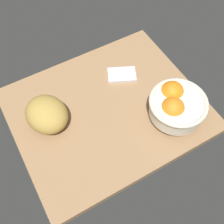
% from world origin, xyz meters
% --- Properties ---
extents(ground_plane, '(0.71, 0.59, 0.03)m').
position_xyz_m(ground_plane, '(0.00, 0.00, -0.01)').
color(ground_plane, '#97714C').
extents(fruit_bowl, '(0.21, 0.21, 0.12)m').
position_xyz_m(fruit_bowl, '(0.20, -0.15, 0.07)').
color(fruit_bowl, beige).
rests_on(fruit_bowl, ground).
extents(bread_loaf, '(0.18, 0.20, 0.11)m').
position_xyz_m(bread_loaf, '(-0.22, 0.05, 0.05)').
color(bread_loaf, '#B38E41').
rests_on(bread_loaf, ground).
extents(napkin_folded, '(0.14, 0.12, 0.01)m').
position_xyz_m(napkin_folded, '(0.13, 0.11, 0.01)').
color(napkin_folded, silver).
rests_on(napkin_folded, ground).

